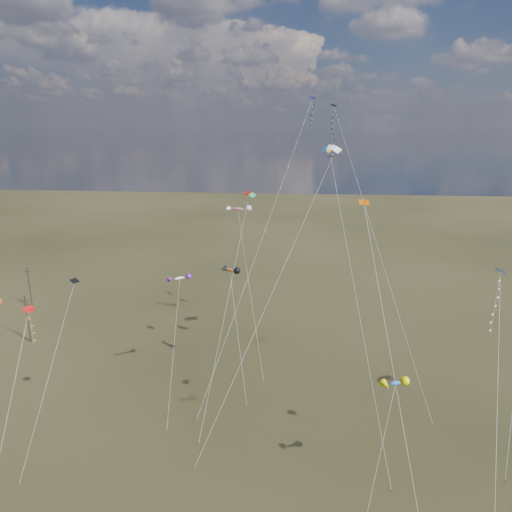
# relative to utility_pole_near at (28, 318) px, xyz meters

# --- Properties ---
(ground) EXTENTS (400.00, 400.00, 0.00)m
(ground) POSITION_rel_utility_pole_near_xyz_m (38.00, -30.00, -4.09)
(ground) COLOR black
(ground) RESTS_ON ground
(utility_pole_near) EXTENTS (1.40, 0.20, 8.00)m
(utility_pole_near) POSITION_rel_utility_pole_near_xyz_m (0.00, 0.00, 0.00)
(utility_pole_near) COLOR black
(utility_pole_near) RESTS_ON ground
(utility_pole_far) EXTENTS (1.40, 0.20, 8.00)m
(utility_pole_far) POSITION_rel_utility_pole_near_xyz_m (-8.00, 14.00, 0.00)
(utility_pole_far) COLOR black
(utility_pole_far) RESTS_ON ground
(diamond_black_high) EXTENTS (12.63, 18.59, 36.77)m
(diamond_black_high) POSITION_rel_utility_pole_near_xyz_m (48.15, 0.43, 27.49)
(diamond_black_high) COLOR black
(diamond_black_high) RESTS_ON ground
(diamond_navy_tall) EXTENTS (13.78, 23.18, 37.89)m
(diamond_navy_tall) POSITION_rel_utility_pole_near_xyz_m (43.44, 2.72, 28.45)
(diamond_navy_tall) COLOR #0F0D50
(diamond_navy_tall) RESTS_ON ground
(diamond_black_mid) EXTENTS (3.67, 10.11, 18.25)m
(diamond_black_mid) POSITION_rel_utility_pole_near_xyz_m (18.49, -22.72, 8.99)
(diamond_black_mid) COLOR black
(diamond_black_mid) RESTS_ON ground
(diamond_red_low) EXTENTS (1.83, 13.54, 16.25)m
(diamond_red_low) POSITION_rel_utility_pole_near_xyz_m (15.96, -24.04, 9.41)
(diamond_red_low) COLOR red
(diamond_red_low) RESTS_ON ground
(diamond_navy_right) EXTENTS (5.33, 18.98, 22.70)m
(diamond_navy_right) POSITION_rel_utility_pole_near_xyz_m (59.28, -27.58, 14.68)
(diamond_navy_right) COLOR navy
(diamond_navy_right) RESTS_ON ground
(diamond_orange_center) EXTENTS (4.91, 20.35, 27.70)m
(diamond_orange_center) POSITION_rel_utility_pole_near_xyz_m (49.94, -29.72, 14.91)
(diamond_orange_center) COLOR #C65003
(diamond_orange_center) RESTS_ON ground
(parafoil_yellow) EXTENTS (15.59, 22.40, 31.85)m
(parafoil_yellow) POSITION_rel_utility_pole_near_xyz_m (47.00, -4.65, 26.97)
(parafoil_yellow) COLOR gold
(parafoil_yellow) RESTS_ON ground
(parafoil_blue_white) EXTENTS (7.37, 19.55, 32.07)m
(parafoil_blue_white) POSITION_rel_utility_pole_near_xyz_m (46.54, -8.51, 27.17)
(parafoil_blue_white) COLOR #2581CC
(parafoil_blue_white) RESTS_ON ground
(parafoil_tricolor) EXTENTS (5.10, 17.34, 26.11)m
(parafoil_tricolor) POSITION_rel_utility_pole_near_xyz_m (36.36, -5.81, 21.29)
(parafoil_tricolor) COLOR gold
(parafoil_tricolor) RESTS_ON ground
(novelty_orange_black) EXTENTS (4.53, 9.07, 16.04)m
(novelty_orange_black) POSITION_rel_utility_pole_near_xyz_m (34.05, -6.85, 11.33)
(novelty_orange_black) COLOR #DF5A1C
(novelty_orange_black) RESTS_ON ground
(novelty_white_purple) EXTENTS (2.67, 11.02, 15.66)m
(novelty_white_purple) POSITION_rel_utility_pole_near_xyz_m (28.06, -10.18, 11.10)
(novelty_white_purple) COLOR silver
(novelty_white_purple) RESTS_ON ground
(novelty_redwhite_stripe) EXTENTS (7.45, 16.39, 21.78)m
(novelty_redwhite_stripe) POSITION_rel_utility_pole_near_xyz_m (33.40, 6.90, 17.07)
(novelty_redwhite_stripe) COLOR red
(novelty_redwhite_stripe) RESTS_ON ground
(novelty_blue_yellow) EXTENTS (4.76, 8.26, 12.62)m
(novelty_blue_yellow) POSITION_rel_utility_pole_near_xyz_m (51.77, -27.50, 8.00)
(novelty_blue_yellow) COLOR blue
(novelty_blue_yellow) RESTS_ON ground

